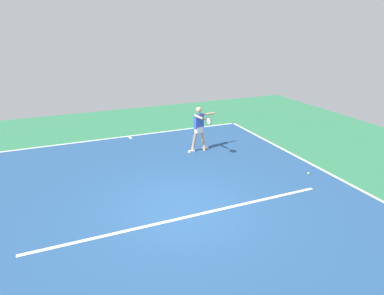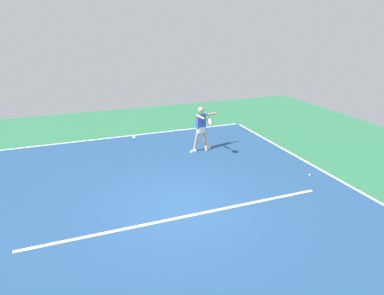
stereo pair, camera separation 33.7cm
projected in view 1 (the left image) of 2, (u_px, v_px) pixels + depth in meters
ground_plane at (183, 208)px, 8.54m from camera, size 22.47×22.47×0.00m
court_surface at (183, 208)px, 8.54m from camera, size 10.29×12.79×0.00m
court_line_baseline_near at (129, 136)px, 14.02m from camera, size 10.29×0.10×0.01m
court_line_sideline_left at (332, 175)px, 10.38m from camera, size 0.10×12.79×0.01m
court_line_service at (189, 216)px, 8.14m from camera, size 7.72×0.10×0.01m
court_line_centre_mark at (130, 137)px, 13.85m from camera, size 0.10×0.30×0.01m
tennis_player at (199, 126)px, 12.06m from camera, size 1.12×1.24×1.70m
tennis_ball_near_service_line at (308, 173)px, 10.44m from camera, size 0.07×0.07×0.07m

